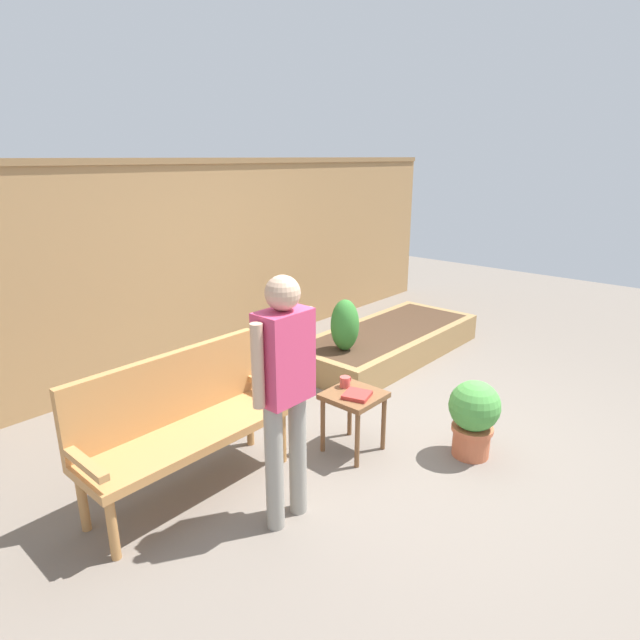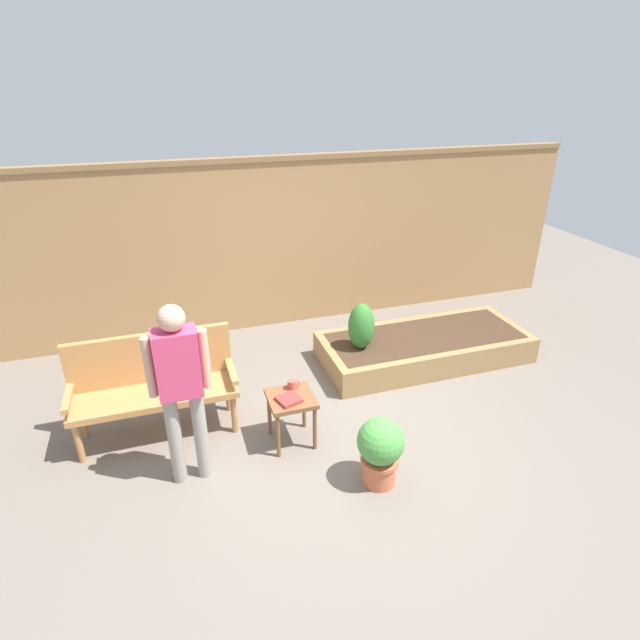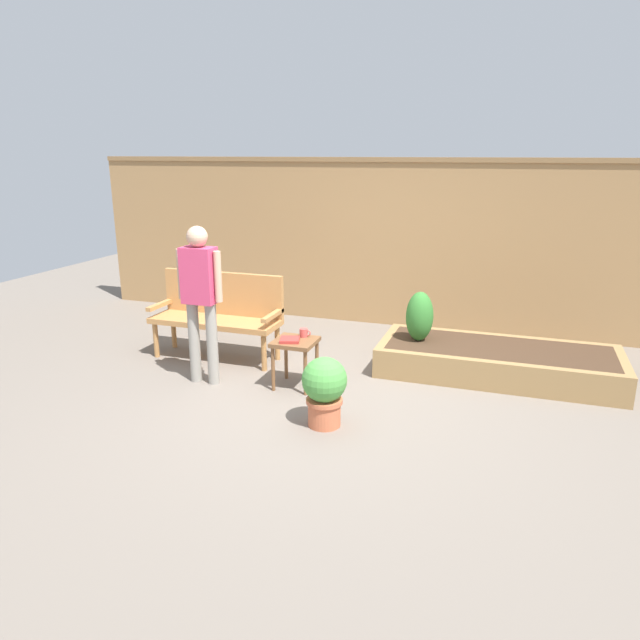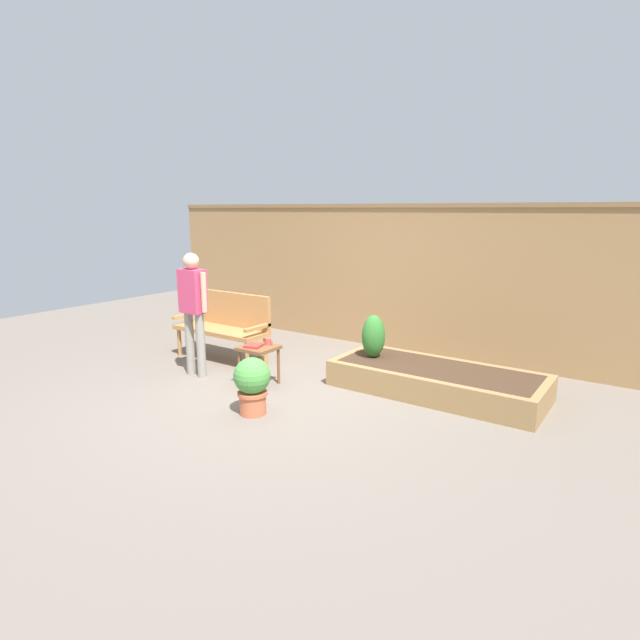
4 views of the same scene
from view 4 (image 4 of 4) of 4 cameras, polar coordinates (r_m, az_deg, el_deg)
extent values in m
plane|color=#70665B|center=(5.96, -5.15, -8.23)|extent=(14.00, 14.00, 0.00)
cube|color=#A37A4C|center=(7.82, 7.03, 4.60)|extent=(8.40, 0.10, 2.10)
cube|color=olive|center=(7.75, 7.24, 12.53)|extent=(8.40, 0.14, 0.06)
cylinder|color=#B77F47|center=(6.99, -6.11, -3.42)|extent=(0.06, 0.06, 0.40)
cylinder|color=#B77F47|center=(6.74, -8.11, -4.08)|extent=(0.06, 0.06, 0.40)
cylinder|color=#B77F47|center=(7.90, -13.38, -1.86)|extent=(0.06, 0.06, 0.40)
cylinder|color=#B77F47|center=(7.67, -15.38, -2.39)|extent=(0.06, 0.06, 0.40)
cube|color=#B77F47|center=(7.25, -11.03, -1.13)|extent=(1.44, 0.48, 0.06)
cube|color=#B77F47|center=(7.34, -9.95, 1.23)|extent=(1.44, 0.06, 0.48)
cube|color=#B77F47|center=(7.72, -14.65, 0.50)|extent=(0.06, 0.48, 0.04)
cube|color=#B77F47|center=(6.75, -6.98, -0.85)|extent=(0.06, 0.48, 0.04)
cylinder|color=brown|center=(6.24, -4.64, -5.15)|extent=(0.04, 0.04, 0.44)
cylinder|color=brown|center=(6.00, -6.65, -5.91)|extent=(0.04, 0.04, 0.44)
cylinder|color=brown|center=(6.44, -6.92, -4.63)|extent=(0.04, 0.04, 0.44)
cylinder|color=brown|center=(6.21, -8.95, -5.34)|extent=(0.04, 0.04, 0.44)
cube|color=brown|center=(6.15, -6.84, -3.12)|extent=(0.40, 0.40, 0.04)
cylinder|color=#CC4C47|center=(6.20, -5.81, -2.39)|extent=(0.08, 0.08, 0.08)
torus|color=#CC4C47|center=(6.17, -5.50, -2.45)|extent=(0.06, 0.01, 0.06)
cube|color=#B2332D|center=(6.12, -7.42, -2.86)|extent=(0.23, 0.23, 0.03)
cylinder|color=#C66642|center=(5.42, -7.49, -9.27)|extent=(0.28, 0.28, 0.20)
cylinder|color=#C66642|center=(5.38, -7.52, -8.09)|extent=(0.31, 0.31, 0.04)
sphere|color=#4C9942|center=(5.31, -7.58, -6.18)|extent=(0.38, 0.38, 0.38)
cube|color=#997547|center=(5.69, 11.08, -7.83)|extent=(2.40, 0.09, 0.30)
cube|color=#997547|center=(6.49, 14.35, -5.44)|extent=(2.40, 0.09, 0.30)
cube|color=#997547|center=(6.58, 3.45, -4.84)|extent=(0.09, 0.82, 0.30)
cube|color=#997547|center=(5.79, 23.56, -8.29)|extent=(0.09, 0.82, 0.30)
cube|color=#422D1E|center=(6.09, 12.82, -6.56)|extent=(2.22, 0.82, 0.30)
cylinder|color=brown|center=(6.34, 5.92, -3.85)|extent=(0.04, 0.04, 0.06)
ellipsoid|color=#33752D|center=(6.28, 5.97, -1.80)|extent=(0.29, 0.29, 0.53)
cylinder|color=gray|center=(6.59, -13.13, -2.77)|extent=(0.11, 0.11, 0.82)
cylinder|color=gray|center=(6.73, -14.28, -2.50)|extent=(0.11, 0.11, 0.82)
cube|color=#D13D66|center=(6.52, -14.01, 3.15)|extent=(0.32, 0.20, 0.54)
cylinder|color=tan|center=(6.37, -12.82, 3.01)|extent=(0.07, 0.07, 0.49)
cylinder|color=tan|center=(6.67, -15.15, 3.29)|extent=(0.07, 0.07, 0.49)
sphere|color=tan|center=(6.48, -14.18, 6.38)|extent=(0.20, 0.20, 0.20)
camera|label=1|loc=(7.16, -37.59, 10.50)|focal=29.28mm
camera|label=2|loc=(5.02, -47.56, 19.05)|focal=28.34mm
camera|label=3|loc=(2.08, -71.93, 7.77)|focal=32.75mm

